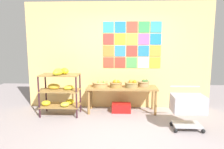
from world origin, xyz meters
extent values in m
plane|color=gray|center=(0.00, 0.00, 0.00)|extent=(9.65, 9.65, 0.00)
cube|color=#EDC171|center=(0.00, 1.85, 1.35)|extent=(4.71, 0.06, 2.70)
cube|color=#31B0A6|center=(-0.25, 1.82, 2.07)|extent=(0.27, 0.01, 0.27)
cube|color=blue|center=(0.05, 1.82, 2.07)|extent=(0.27, 0.01, 0.27)
cube|color=#CD4632|center=(0.35, 1.82, 2.07)|extent=(0.27, 0.01, 0.27)
cube|color=green|center=(0.64, 1.82, 2.07)|extent=(0.27, 0.01, 0.27)
cube|color=teal|center=(0.94, 1.82, 2.07)|extent=(0.27, 0.01, 0.27)
cube|color=#DE3C33|center=(-0.25, 1.82, 1.77)|extent=(0.27, 0.01, 0.27)
cube|color=yellow|center=(0.05, 1.82, 1.77)|extent=(0.27, 0.01, 0.27)
cube|color=gold|center=(0.35, 1.82, 1.77)|extent=(0.27, 0.01, 0.27)
cube|color=#A95AAB|center=(0.64, 1.82, 1.77)|extent=(0.27, 0.01, 0.27)
cube|color=#207FCC|center=(0.94, 1.82, 1.77)|extent=(0.27, 0.01, 0.27)
cube|color=orange|center=(-0.25, 1.82, 1.48)|extent=(0.27, 0.01, 0.27)
cube|color=#3382D1|center=(0.05, 1.82, 1.48)|extent=(0.27, 0.01, 0.27)
cube|color=red|center=(0.35, 1.82, 1.48)|extent=(0.27, 0.01, 0.27)
cube|color=#2779C0|center=(0.64, 1.82, 1.48)|extent=(0.27, 0.01, 0.27)
cube|color=orange|center=(0.94, 1.82, 1.48)|extent=(0.27, 0.01, 0.27)
cube|color=#CD4530|center=(-0.25, 1.82, 1.18)|extent=(0.27, 0.01, 0.27)
cube|color=red|center=(0.05, 1.82, 1.18)|extent=(0.27, 0.01, 0.27)
cube|color=#4CA04E|center=(0.35, 1.82, 1.18)|extent=(0.27, 0.01, 0.27)
cube|color=silver|center=(0.64, 1.82, 1.18)|extent=(0.27, 0.01, 0.27)
cube|color=yellow|center=(0.94, 1.82, 1.18)|extent=(0.27, 0.01, 0.27)
cylinder|color=#371A22|center=(-1.76, 0.96, 0.48)|extent=(0.04, 0.04, 0.96)
cylinder|color=#371A22|center=(-0.92, 0.96, 0.48)|extent=(0.04, 0.04, 0.96)
cylinder|color=#371A22|center=(-1.76, 1.40, 0.48)|extent=(0.04, 0.04, 0.96)
cylinder|color=#371A22|center=(-0.92, 1.40, 0.48)|extent=(0.04, 0.04, 0.96)
cube|color=olive|center=(-1.34, 1.18, 0.22)|extent=(0.88, 0.47, 0.03)
ellipsoid|color=yellow|center=(-1.14, 1.24, 0.30)|extent=(0.26, 0.25, 0.13)
ellipsoid|color=yellow|center=(-1.67, 1.11, 0.29)|extent=(0.25, 0.23, 0.12)
ellipsoid|color=yellow|center=(-1.21, 1.07, 0.29)|extent=(0.28, 0.28, 0.10)
cube|color=olive|center=(-1.34, 1.18, 0.59)|extent=(0.88, 0.47, 0.02)
ellipsoid|color=yellow|center=(-1.14, 1.21, 0.65)|extent=(0.31, 0.29, 0.10)
ellipsoid|color=yellow|center=(-1.51, 1.24, 0.67)|extent=(0.30, 0.16, 0.13)
cube|color=olive|center=(-1.34, 1.18, 0.95)|extent=(0.88, 0.47, 0.02)
ellipsoid|color=yellow|center=(-1.34, 1.05, 1.03)|extent=(0.27, 0.33, 0.13)
ellipsoid|color=yellow|center=(-1.37, 1.18, 1.03)|extent=(0.24, 0.28, 0.14)
ellipsoid|color=yellow|center=(-1.32, 1.19, 1.02)|extent=(0.17, 0.24, 0.11)
ellipsoid|color=yellow|center=(-1.22, 1.20, 1.04)|extent=(0.27, 0.27, 0.15)
cube|color=olive|center=(0.10, 1.44, 0.60)|extent=(1.69, 0.55, 0.04)
cylinder|color=olive|center=(-0.69, 1.22, 0.29)|extent=(0.06, 0.06, 0.58)
cylinder|color=olive|center=(0.88, 1.22, 0.29)|extent=(0.06, 0.06, 0.58)
cylinder|color=olive|center=(-0.69, 1.66, 0.29)|extent=(0.06, 0.06, 0.58)
cylinder|color=olive|center=(0.88, 1.66, 0.29)|extent=(0.06, 0.06, 0.58)
cylinder|color=#9B794F|center=(0.63, 1.54, 0.68)|extent=(0.26, 0.26, 0.11)
torus|color=#9C7B50|center=(0.63, 1.54, 0.74)|extent=(0.30, 0.30, 0.03)
sphere|color=#535A24|center=(0.63, 1.55, 0.75)|extent=(0.08, 0.08, 0.08)
sphere|color=#4F6D2B|center=(0.70, 1.53, 0.74)|extent=(0.08, 0.08, 0.08)
sphere|color=#436C32|center=(0.63, 1.55, 0.76)|extent=(0.08, 0.08, 0.08)
sphere|color=#4F6034|center=(0.64, 1.56, 0.75)|extent=(0.09, 0.09, 0.09)
sphere|color=#3E5E36|center=(0.70, 1.53, 0.76)|extent=(0.08, 0.08, 0.08)
sphere|color=#44702E|center=(0.68, 1.53, 0.75)|extent=(0.07, 0.07, 0.07)
cylinder|color=olive|center=(0.32, 1.40, 0.68)|extent=(0.31, 0.31, 0.12)
torus|color=olive|center=(0.32, 1.40, 0.74)|extent=(0.33, 0.33, 0.02)
sphere|color=orange|center=(0.40, 1.39, 0.76)|extent=(0.09, 0.09, 0.09)
sphere|color=orange|center=(0.39, 1.40, 0.76)|extent=(0.08, 0.08, 0.08)
sphere|color=orange|center=(0.31, 1.44, 0.75)|extent=(0.08, 0.08, 0.08)
sphere|color=orange|center=(0.31, 1.40, 0.76)|extent=(0.10, 0.10, 0.10)
cylinder|color=olive|center=(-0.05, 1.40, 0.68)|extent=(0.28, 0.28, 0.11)
torus|color=olive|center=(-0.05, 1.40, 0.74)|extent=(0.30, 0.30, 0.02)
sphere|color=orange|center=(-0.04, 1.49, 0.74)|extent=(0.07, 0.07, 0.07)
sphere|color=orange|center=(0.00, 1.41, 0.76)|extent=(0.09, 0.09, 0.09)
sphere|color=orange|center=(-0.07, 1.41, 0.76)|extent=(0.10, 0.10, 0.10)
sphere|color=orange|center=(-0.05, 1.40, 0.76)|extent=(0.09, 0.09, 0.09)
sphere|color=orange|center=(-0.05, 1.44, 0.75)|extent=(0.07, 0.07, 0.07)
sphere|color=orange|center=(0.02, 1.42, 0.75)|extent=(0.07, 0.07, 0.07)
cylinder|color=#A97F49|center=(-0.43, 1.45, 0.68)|extent=(0.36, 0.36, 0.10)
torus|color=#A9844D|center=(-0.43, 1.45, 0.73)|extent=(0.39, 0.39, 0.03)
sphere|color=#6BBD40|center=(-0.46, 1.46, 0.75)|extent=(0.07, 0.07, 0.07)
sphere|color=#72B049|center=(-0.46, 1.42, 0.74)|extent=(0.07, 0.07, 0.07)
sphere|color=#76BF46|center=(-0.33, 1.44, 0.74)|extent=(0.09, 0.09, 0.09)
cube|color=red|center=(0.09, 1.43, 0.11)|extent=(0.46, 0.30, 0.21)
sphere|color=black|center=(1.11, 0.28, 0.04)|extent=(0.08, 0.08, 0.08)
sphere|color=black|center=(1.62, 0.28, 0.04)|extent=(0.08, 0.08, 0.08)
sphere|color=black|center=(1.11, 0.62, 0.04)|extent=(0.08, 0.08, 0.08)
sphere|color=black|center=(1.62, 0.62, 0.04)|extent=(0.08, 0.08, 0.08)
cube|color=#A5A8AD|center=(1.36, 0.45, 0.10)|extent=(0.53, 0.36, 0.03)
cube|color=#A5A2AA|center=(1.36, 0.45, 0.52)|extent=(0.61, 0.44, 0.32)
cylinder|color=#A5A2AA|center=(1.36, 0.70, 0.80)|extent=(0.58, 0.03, 0.03)
camera|label=1|loc=(0.06, -3.43, 1.68)|focal=32.92mm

